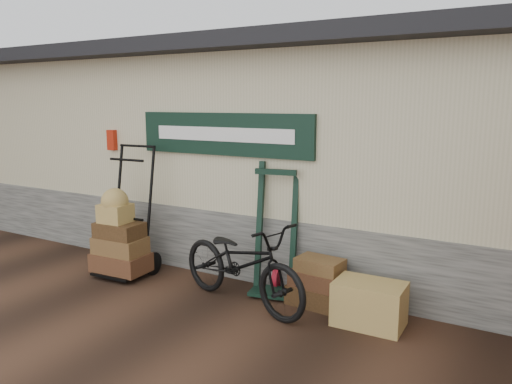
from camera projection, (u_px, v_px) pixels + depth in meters
ground at (200, 306)px, 5.85m from camera, size 80.00×80.00×0.00m
station_building at (301, 150)px, 7.90m from camera, size 14.40×4.10×3.20m
porter_trolley at (129, 209)px, 6.87m from camera, size 0.94×0.73×1.82m
green_barrow at (275, 229)px, 6.16m from camera, size 0.67×0.60×1.63m
suitcase_stack at (317, 281)px, 5.84m from camera, size 0.70×0.48×0.59m
wicker_hamper at (369, 304)px, 5.32m from camera, size 0.74×0.49×0.48m
bicycle at (242, 258)px, 5.80m from camera, size 1.17×2.08×1.14m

